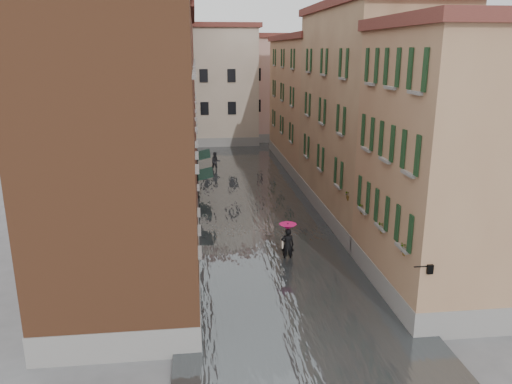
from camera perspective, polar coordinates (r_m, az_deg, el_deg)
ground at (r=24.57m, az=3.05°, el=-9.80°), size 120.00×120.00×0.00m
floodwater at (r=36.57m, az=-0.38°, el=-0.86°), size 10.00×60.00×0.20m
building_left_near at (r=20.47m, az=-15.41°, el=3.63°), size 6.00×8.00×13.00m
building_left_mid at (r=31.27m, az=-12.52°, el=7.44°), size 6.00×14.00×12.50m
building_left_far at (r=46.05m, az=-10.83°, el=11.09°), size 6.00×16.00×14.00m
building_right_near at (r=23.12m, az=21.53°, el=2.55°), size 6.00×8.00×11.50m
building_right_mid at (r=32.93m, az=12.73°, el=8.28°), size 6.00×14.00×13.00m
building_right_far at (r=47.33m, az=6.66°, el=9.86°), size 6.00×16.00×11.50m
building_end_cream at (r=59.95m, az=-6.03°, el=11.86°), size 12.00×9.00×13.00m
building_end_pink at (r=62.76m, az=2.36°, el=11.65°), size 10.00×9.00×12.00m
awning_near at (r=34.20m, az=-5.91°, el=1.97°), size 1.09×2.84×2.80m
awning_far at (r=40.52m, az=-6.08°, el=4.18°), size 1.09×3.31×2.80m
wall_lantern at (r=19.38m, az=19.16°, el=-8.27°), size 0.71×0.22×0.35m
window_planters at (r=23.65m, az=13.37°, el=-2.12°), size 0.59×8.31×0.84m
pedestrian_main at (r=25.97m, az=3.63°, el=-5.41°), size 0.93×0.93×2.06m
pedestrian_far at (r=45.34m, az=-4.64°, el=3.44°), size 0.97×0.80×1.81m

